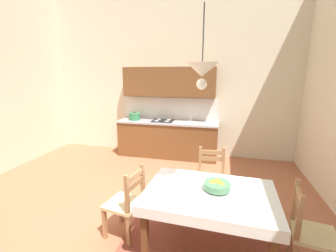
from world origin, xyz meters
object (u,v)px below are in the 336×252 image
Objects in this scene: dining_chair_tv_side at (127,203)px; fruit_bowl at (217,185)px; dining_table at (209,201)px; dining_chair_window_side at (309,233)px; pendant_lamp at (202,71)px; kitchen_cabinetry at (168,123)px; dining_chair_kitchen_side at (211,180)px.

fruit_bowl is at bearing 1.50° from dining_chair_tv_side.
dining_table is at bearing -147.64° from fruit_bowl.
dining_chair_window_side is at bearing -1.55° from dining_chair_tv_side.
pendant_lamp reaches higher than dining_chair_tv_side.
kitchen_cabinetry is 2.42m from dining_chair_kitchen_side.
pendant_lamp reaches higher than dining_table.
kitchen_cabinetry is at bearing 109.83° from pendant_lamp.
dining_chair_window_side is (2.06, -0.06, 0.00)m from dining_chair_tv_side.
pendant_lamp reaches higher than fruit_bowl.
pendant_lamp is at bearing -96.38° from dining_chair_kitchen_side.
kitchen_cabinetry is 3.21m from fruit_bowl.
dining_chair_window_side is (2.25, -3.03, -0.41)m from kitchen_cabinetry.
dining_table is 1.60× the size of dining_chair_tv_side.
kitchen_cabinetry is 3.24m from dining_table.
dining_chair_window_side reaches higher than dining_table.
dining_table is at bearing -1.06° from dining_chair_tv_side.
dining_chair_kitchen_side is 0.96m from fruit_bowl.
dining_chair_kitchen_side reaches higher than dining_table.
dining_chair_window_side reaches higher than fruit_bowl.
kitchen_cabinetry is 2.66× the size of dining_chair_tv_side.
kitchen_cabinetry is at bearing 120.15° from dining_chair_kitchen_side.
dining_chair_kitchen_side is 3.10× the size of fruit_bowl.
dining_table is 1.44m from pendant_lamp.
dining_chair_kitchen_side is (1.01, 0.91, 0.00)m from dining_chair_tv_side.
kitchen_cabinetry is at bearing 93.63° from dining_chair_tv_side.
dining_table is at bearing 177.98° from dining_chair_window_side.
fruit_bowl is at bearing -66.28° from kitchen_cabinetry.
pendant_lamp is (-0.20, -0.08, 1.26)m from fruit_bowl.
kitchen_cabinetry reaches higher than fruit_bowl.
pendant_lamp is at bearing -70.17° from kitchen_cabinetry.
dining_chair_tv_side is 3.10× the size of fruit_bowl.
fruit_bowl is (1.10, 0.03, 0.37)m from dining_chair_tv_side.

